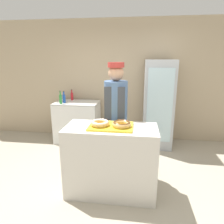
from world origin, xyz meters
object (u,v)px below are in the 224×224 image
(beverage_fridge, at_px, (158,104))
(bottle_red, at_px, (72,96))
(brownie_back_left, at_px, (104,121))
(donut_chocolate_glaze, at_px, (122,124))
(chest_freezer, at_px, (78,121))
(bottle_blue, at_px, (64,98))
(brownie_back_right, at_px, (121,121))
(serving_tray, at_px, (111,126))
(donut_light_glaze, at_px, (100,123))
(bottle_green, at_px, (61,99))
(baker_person, at_px, (116,117))

(beverage_fridge, relative_size, bottle_red, 7.58)
(brownie_back_left, bearing_deg, donut_chocolate_glaze, -33.62)
(brownie_back_left, relative_size, bottle_red, 0.34)
(chest_freezer, distance_m, bottle_blue, 0.61)
(brownie_back_right, bearing_deg, serving_tray, -128.16)
(donut_chocolate_glaze, bearing_deg, bottle_red, 123.89)
(donut_light_glaze, relative_size, bottle_blue, 0.97)
(donut_chocolate_glaze, bearing_deg, chest_freezer, 123.31)
(donut_light_glaze, distance_m, bottle_green, 1.95)
(beverage_fridge, bearing_deg, bottle_green, -174.54)
(serving_tray, relative_size, bottle_red, 2.37)
(donut_light_glaze, height_order, brownie_back_right, donut_light_glaze)
(bottle_red, bearing_deg, brownie_back_right, -54.29)
(brownie_back_right, bearing_deg, brownie_back_left, 180.00)
(beverage_fridge, bearing_deg, brownie_back_left, -118.81)
(donut_light_glaze, xyz_separation_m, donut_chocolate_glaze, (0.29, 0.00, 0.00))
(bottle_blue, relative_size, bottle_green, 0.92)
(donut_chocolate_glaze, distance_m, brownie_back_left, 0.31)
(brownie_back_left, distance_m, bottle_green, 1.83)
(chest_freezer, bearing_deg, baker_person, -49.78)
(serving_tray, bearing_deg, bottle_blue, 127.69)
(baker_person, bearing_deg, chest_freezer, 130.22)
(brownie_back_left, relative_size, chest_freezer, 0.09)
(bottle_green, bearing_deg, serving_tray, -49.69)
(donut_light_glaze, distance_m, brownie_back_right, 0.31)
(brownie_back_left, bearing_deg, bottle_blue, 127.65)
(serving_tray, bearing_deg, donut_light_glaze, -169.88)
(brownie_back_right, bearing_deg, chest_freezer, 125.36)
(bottle_blue, bearing_deg, brownie_back_left, -52.35)
(serving_tray, height_order, brownie_back_right, brownie_back_right)
(serving_tray, xyz_separation_m, baker_person, (-0.00, 0.54, -0.02))
(baker_person, height_order, bottle_green, baker_person)
(brownie_back_right, height_order, bottle_red, bottle_red)
(baker_person, relative_size, chest_freezer, 1.87)
(serving_tray, relative_size, chest_freezer, 0.59)
(serving_tray, height_order, chest_freezer, serving_tray)
(serving_tray, bearing_deg, chest_freezer, 120.32)
(donut_light_glaze, xyz_separation_m, baker_person, (0.14, 0.57, -0.07))
(donut_light_glaze, xyz_separation_m, bottle_red, (-1.06, 2.00, -0.03))
(donut_chocolate_glaze, xyz_separation_m, beverage_fridge, (0.62, 1.76, -0.12))
(donut_chocolate_glaze, xyz_separation_m, bottle_blue, (-1.41, 1.66, -0.02))
(donut_light_glaze, height_order, chest_freezer, donut_light_glaze)
(brownie_back_right, bearing_deg, bottle_red, 125.71)
(brownie_back_left, relative_size, brownie_back_right, 1.00)
(bottle_green, bearing_deg, brownie_back_right, -44.46)
(brownie_back_left, xyz_separation_m, bottle_blue, (-1.15, 1.49, -0.00))
(serving_tray, distance_m, beverage_fridge, 1.89)
(baker_person, distance_m, bottle_green, 1.64)
(brownie_back_left, distance_m, chest_freezer, 1.92)
(donut_light_glaze, relative_size, chest_freezer, 0.26)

